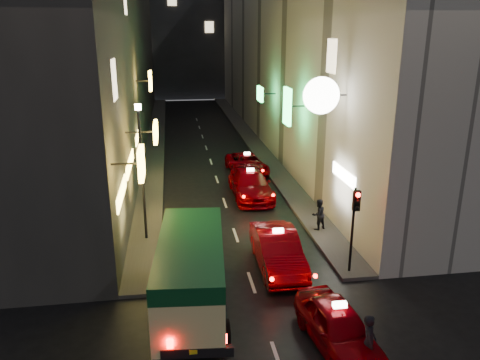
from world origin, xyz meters
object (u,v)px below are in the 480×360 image
minibus (191,267)px  taxi_near (338,324)px  pedestrian_crossing (369,338)px  traffic_light (355,213)px  lamp_post (142,164)px

minibus → taxi_near: (4.33, -2.67, -0.87)m
pedestrian_crossing → traffic_light: 5.69m
traffic_light → lamp_post: 9.42m
minibus → lamp_post: bearing=106.9°
traffic_light → lamp_post: lamp_post is taller
minibus → taxi_near: bearing=-31.6°
minibus → lamp_post: (-1.83, 6.02, 2.05)m
minibus → taxi_near: 5.16m
pedestrian_crossing → traffic_light: bearing=1.0°
taxi_near → pedestrian_crossing: bearing=-63.3°
minibus → traffic_light: 6.62m
lamp_post → minibus: bearing=-73.1°
traffic_light → minibus: bearing=-166.8°
minibus → pedestrian_crossing: size_ratio=3.25×
minibus → pedestrian_crossing: 6.15m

